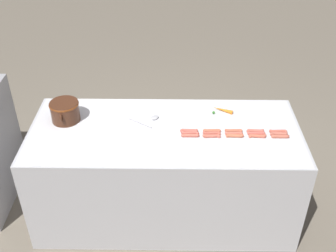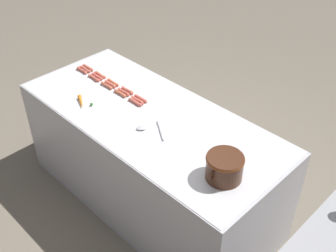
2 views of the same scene
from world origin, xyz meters
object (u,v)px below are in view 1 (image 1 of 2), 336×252
hot_dog_4 (190,135)px  hot_dog_8 (212,133)px  hot_dog_0 (280,136)px  hot_dog_12 (234,131)px  carrot (222,110)px  hot_dog_1 (257,136)px  hot_dog_9 (190,133)px  hot_dog_7 (234,133)px  hot_dog_6 (256,133)px  hot_dog_5 (279,134)px  bean_pot (65,110)px  hot_dog_3 (212,136)px  hot_dog_10 (278,131)px  hot_dog_13 (212,131)px  hot_dog_2 (235,136)px  hot_dog_11 (255,131)px  hot_dog_14 (189,131)px  serving_spoon (150,119)px

hot_dog_4 → hot_dog_8: size_ratio=1.00×
hot_dog_4 → hot_dog_8: (0.03, -0.16, 0.00)m
hot_dog_0 → hot_dog_12: size_ratio=1.00×
hot_dog_8 → carrot: 0.33m
hot_dog_1 → hot_dog_9: 0.50m
hot_dog_0 → hot_dog_7: size_ratio=1.00×
hot_dog_1 → hot_dog_12: 0.18m
hot_dog_6 → hot_dog_9: bearing=90.0°
hot_dog_5 → carrot: (0.32, 0.39, 0.00)m
bean_pot → hot_dog_1: bearing=-98.2°
hot_dog_3 → bean_pot: 1.15m
hot_dog_7 → hot_dog_8: 0.16m
hot_dog_4 → hot_dog_7: bearing=-84.7°
hot_dog_10 → hot_dog_13: same height
hot_dog_10 → bean_pot: bearing=84.8°
hot_dog_6 → hot_dog_5: bearing=-90.8°
hot_dog_2 → hot_dog_8: bearing=79.8°
hot_dog_6 → hot_dog_11: same height
hot_dog_6 → hot_dog_7: bearing=91.0°
hot_dog_5 → hot_dog_7: (-0.00, 0.33, 0.00)m
hot_dog_14 → carrot: (0.28, -0.27, 0.00)m
hot_dog_11 → hot_dog_13: size_ratio=1.00×
hot_dog_1 → hot_dog_9: bearing=86.3°
carrot → bean_pot: bearing=96.3°
hot_dog_3 → hot_dog_9: size_ratio=1.00×
hot_dog_6 → hot_dog_8: bearing=90.2°
hot_dog_2 → hot_dog_8: size_ratio=1.00×
hot_dog_14 → hot_dog_13: bearing=-89.7°
hot_dog_12 → hot_dog_10: bearing=-90.7°
hot_dog_9 → hot_dog_10: (0.03, -0.66, 0.00)m
hot_dog_14 → bean_pot: bean_pot is taller
hot_dog_8 → hot_dog_14: 0.17m
hot_dog_5 → hot_dog_12: (0.03, 0.33, 0.00)m
hot_dog_2 → hot_dog_9: bearing=84.6°
serving_spoon → carrot: size_ratio=1.45×
hot_dog_6 → serving_spoon: size_ratio=0.55×
hot_dog_10 → hot_dog_0: bearing=-177.6°
hot_dog_8 → hot_dog_6: bearing=-89.8°
hot_dog_0 → hot_dog_10: size_ratio=1.00×
hot_dog_14 → serving_spoon: 0.34m
hot_dog_10 → hot_dog_14: (0.00, 0.67, 0.00)m
hot_dog_5 → hot_dog_8: same height
hot_dog_0 → hot_dog_1: size_ratio=1.00×
hot_dog_14 → serving_spoon: hot_dog_14 is taller
hot_dog_2 → hot_dog_12: bearing=1.5°
hot_dog_7 → hot_dog_5: bearing=-89.9°
hot_dog_6 → hot_dog_9: size_ratio=1.00×
hot_dog_3 → hot_dog_13: (0.07, -0.01, 0.00)m
hot_dog_12 → hot_dog_6: bearing=-101.0°
hot_dog_1 → hot_dog_2: bearing=89.9°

